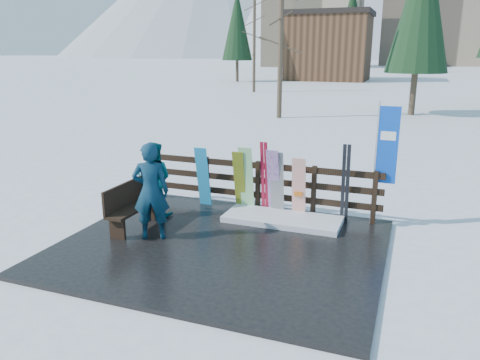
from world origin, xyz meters
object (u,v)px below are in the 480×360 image
at_px(person_back, 154,179).
at_px(rental_flag, 385,150).
at_px(snowboard_1, 246,179).
at_px(snowboard_5, 299,188).
at_px(bench, 131,204).
at_px(snowboard_2, 240,181).
at_px(snowboard_4, 277,184).
at_px(person_front, 151,191).
at_px(snowboard_3, 273,182).
at_px(snowboard_0, 203,177).

bearing_deg(person_back, rental_flag, -172.34).
relative_size(snowboard_1, snowboard_5, 1.12).
xyz_separation_m(bench, rental_flag, (4.80, 2.11, 1.09)).
xyz_separation_m(snowboard_1, snowboard_5, (1.22, 0.00, -0.08)).
relative_size(snowboard_5, rental_flag, 0.53).
distance_m(snowboard_2, snowboard_4, 0.89).
height_order(bench, snowboard_2, snowboard_2).
distance_m(snowboard_1, rental_flag, 3.06).
relative_size(snowboard_5, person_front, 0.72).
bearing_deg(rental_flag, snowboard_3, -173.27).
height_order(snowboard_0, snowboard_3, snowboard_3).
bearing_deg(person_front, snowboard_2, -138.65).
bearing_deg(person_back, snowboard_2, -157.20).
bearing_deg(person_back, snowboard_1, -159.45).
distance_m(bench, rental_flag, 5.36).
bearing_deg(bench, snowboard_2, 47.06).
distance_m(snowboard_2, snowboard_3, 0.80).
distance_m(snowboard_0, snowboard_5, 2.30).
xyz_separation_m(snowboard_3, snowboard_5, (0.58, 0.00, -0.07)).
xyz_separation_m(snowboard_1, snowboard_4, (0.73, 0.00, -0.03)).
height_order(snowboard_4, person_front, person_front).
xyz_separation_m(snowboard_2, snowboard_3, (0.80, 0.00, 0.05)).
bearing_deg(snowboard_4, person_back, -159.78).
xyz_separation_m(bench, snowboard_3, (2.51, 1.84, 0.24)).
xyz_separation_m(snowboard_2, snowboard_4, (0.89, 0.00, 0.03)).
relative_size(snowboard_2, snowboard_3, 0.93).
height_order(snowboard_1, snowboard_2, snowboard_1).
distance_m(snowboard_4, person_back, 2.73).
height_order(bench, snowboard_5, snowboard_5).
relative_size(snowboard_3, person_front, 0.80).
xyz_separation_m(snowboard_2, snowboard_5, (1.38, 0.00, -0.02)).
relative_size(snowboard_3, snowboard_5, 1.12).
xyz_separation_m(snowboard_0, snowboard_4, (1.81, 0.00, 0.01)).
bearing_deg(person_back, snowboard_3, -165.76).
xyz_separation_m(bench, snowboard_1, (1.88, 1.84, 0.25)).
bearing_deg(snowboard_4, snowboard_2, 180.00).
distance_m(bench, snowboard_4, 3.19).
bearing_deg(snowboard_0, person_front, -92.74).
xyz_separation_m(snowboard_1, rental_flag, (2.92, 0.27, 0.85)).
bearing_deg(person_front, bench, -47.30).
relative_size(snowboard_4, person_back, 0.88).
distance_m(bench, snowboard_1, 2.64).
bearing_deg(rental_flag, person_back, -165.70).
distance_m(snowboard_5, rental_flag, 1.96).
bearing_deg(snowboard_0, snowboard_4, 0.00).
distance_m(snowboard_1, snowboard_3, 0.64).
distance_m(bench, snowboard_5, 3.60).
bearing_deg(snowboard_2, person_back, -150.55).
distance_m(rental_flag, person_front, 4.81).
distance_m(snowboard_2, snowboard_5, 1.38).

